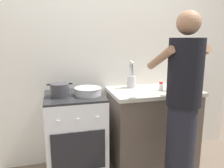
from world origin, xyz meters
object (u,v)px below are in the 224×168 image
(pot, at_px, (60,90))
(utensil_crock, at_px, (131,79))
(oil_bottle, at_px, (173,82))
(person, at_px, (182,109))
(stove_range, at_px, (75,135))
(mixing_bowl, at_px, (88,91))
(spice_bottle, at_px, (161,86))

(pot, bearing_deg, utensil_crock, 13.77)
(oil_bottle, relative_size, person, 0.14)
(stove_range, bearing_deg, person, -33.52)
(mixing_bowl, xyz_separation_m, utensil_crock, (0.55, 0.21, 0.06))
(mixing_bowl, bearing_deg, oil_bottle, -3.09)
(person, bearing_deg, stove_range, 146.48)
(utensil_crock, relative_size, spice_bottle, 3.47)
(spice_bottle, bearing_deg, utensil_crock, 142.25)
(spice_bottle, relative_size, oil_bottle, 0.39)
(stove_range, relative_size, person, 0.53)
(mixing_bowl, relative_size, person, 0.17)
(mixing_bowl, bearing_deg, pot, 178.20)
(stove_range, xyz_separation_m, person, (0.90, -0.59, 0.41))
(oil_bottle, bearing_deg, stove_range, 175.14)
(utensil_crock, bearing_deg, stove_range, -166.08)
(oil_bottle, xyz_separation_m, person, (-0.19, -0.50, -0.14))
(person, bearing_deg, oil_bottle, 69.67)
(spice_bottle, xyz_separation_m, person, (-0.07, -0.55, -0.09))
(stove_range, bearing_deg, pot, -166.96)
(utensil_crock, distance_m, person, 0.80)
(mixing_bowl, height_order, oil_bottle, oil_bottle)
(spice_bottle, distance_m, oil_bottle, 0.14)
(pot, xyz_separation_m, oil_bottle, (1.22, -0.06, 0.03))
(pot, bearing_deg, oil_bottle, -2.79)
(person, bearing_deg, spice_bottle, 82.71)
(oil_bottle, bearing_deg, pot, 177.21)
(stove_range, relative_size, spice_bottle, 9.58)
(pot, relative_size, spice_bottle, 2.67)
(spice_bottle, height_order, person, person)
(stove_range, height_order, oil_bottle, oil_bottle)
(pot, xyz_separation_m, person, (1.04, -0.56, -0.11))
(mixing_bowl, xyz_separation_m, spice_bottle, (0.83, -0.00, 0.00))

